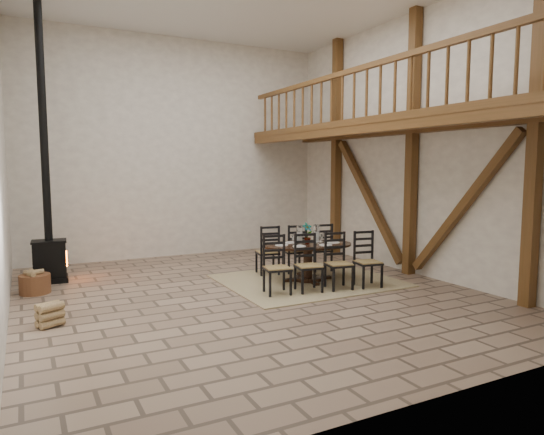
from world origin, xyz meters
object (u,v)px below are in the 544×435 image
log_basket (35,283)px  log_stack (50,315)px  dining_table (309,262)px  wood_stove (48,219)px

log_basket → log_stack: bearing=-86.1°
dining_table → log_basket: (-4.42, 1.40, -0.19)m
log_basket → log_stack: size_ratio=1.30×
wood_stove → log_basket: bearing=-105.7°
log_stack → log_basket: bearing=93.9°
wood_stove → log_basket: (-0.27, -0.76, -0.98)m
wood_stove → log_stack: size_ratio=13.48×
dining_table → log_stack: size_ratio=5.72×
dining_table → wood_stove: wood_stove is taller
wood_stove → log_basket: size_ratio=10.40×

